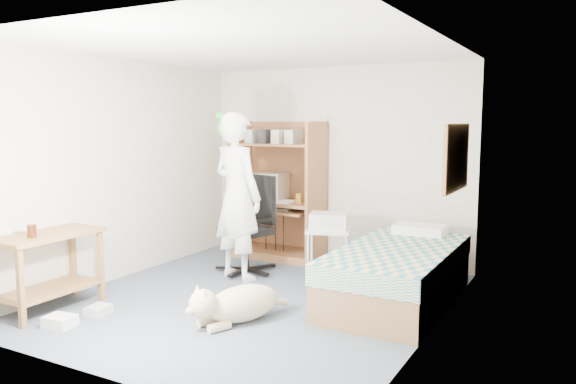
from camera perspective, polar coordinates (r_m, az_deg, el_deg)
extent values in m
plane|color=#495363|center=(5.82, -3.46, -10.85)|extent=(4.00, 4.00, 0.00)
cube|color=beige|center=(7.32, 4.84, 2.84)|extent=(3.60, 0.02, 2.50)
cube|color=beige|center=(4.85, 14.75, 0.45)|extent=(0.02, 4.00, 2.50)
cube|color=beige|center=(6.69, -16.71, 2.16)|extent=(0.02, 4.00, 2.50)
cube|color=white|center=(5.58, -3.66, 14.39)|extent=(3.60, 4.00, 0.02)
cube|color=brown|center=(7.71, -4.84, 0.44)|extent=(0.04, 0.60, 1.80)
cube|color=brown|center=(7.14, 2.95, -0.08)|extent=(0.04, 0.60, 1.80)
cube|color=brown|center=(7.66, -0.02, 0.42)|extent=(1.20, 0.02, 1.80)
cube|color=brown|center=(7.43, -1.09, -1.04)|extent=(1.12, 0.60, 0.04)
cube|color=brown|center=(7.37, -1.40, -1.88)|extent=(1.00, 0.50, 0.03)
cube|color=brown|center=(7.36, -1.11, 4.83)|extent=(1.12, 0.55, 0.03)
cube|color=brown|center=(7.55, -1.08, -6.22)|extent=(1.12, 0.60, 0.10)
cube|color=brown|center=(5.76, 10.99, -9.27)|extent=(1.00, 2.00, 0.36)
cube|color=teal|center=(5.69, 11.06, -6.57)|extent=(1.02, 2.02, 0.20)
cube|color=white|center=(6.41, 13.27, -3.80)|extent=(0.55, 0.35, 0.12)
cube|color=brown|center=(5.79, -23.26, -4.05)|extent=(0.50, 1.00, 0.04)
cube|color=brown|center=(5.46, -25.50, -8.92)|extent=(0.05, 0.05, 0.70)
cube|color=brown|center=(6.30, -20.98, -6.61)|extent=(0.05, 0.05, 0.70)
cube|color=brown|center=(6.00, -18.49, -7.16)|extent=(0.05, 0.05, 0.70)
cube|color=brown|center=(5.91, -23.00, -9.10)|extent=(0.46, 0.92, 0.03)
cube|color=#9E6E47|center=(5.71, 16.77, 3.37)|extent=(0.03, 0.90, 0.60)
cube|color=brown|center=(5.70, 16.85, 6.49)|extent=(0.04, 0.94, 0.04)
cube|color=brown|center=(5.74, 16.63, 0.29)|extent=(0.04, 0.94, 0.04)
cylinder|color=black|center=(6.81, -4.26, -7.79)|extent=(0.65, 0.65, 0.06)
cylinder|color=black|center=(6.76, -4.27, -6.11)|extent=(0.06, 0.06, 0.43)
cube|color=black|center=(6.71, -4.29, -3.96)|extent=(0.62, 0.62, 0.09)
cube|color=black|center=(6.81, -2.74, -0.75)|extent=(0.45, 0.19, 0.59)
cube|color=black|center=(6.88, -5.76, -2.33)|extent=(0.13, 0.32, 0.04)
cube|color=black|center=(6.48, -2.76, -2.89)|extent=(0.13, 0.32, 0.04)
imported|color=white|center=(6.40, -5.17, -0.45)|extent=(0.80, 0.63, 1.91)
ellipsoid|color=#138525|center=(6.48, -6.63, 6.45)|extent=(0.14, 0.14, 0.22)
sphere|color=#138525|center=(6.45, -6.95, 7.68)|extent=(0.10, 0.10, 0.10)
cone|color=orange|center=(6.42, -7.29, 7.68)|extent=(0.05, 0.05, 0.04)
cylinder|color=#138525|center=(6.51, -6.24, 5.32)|extent=(0.07, 0.16, 0.14)
ellipsoid|color=#CAB987|center=(5.19, -4.59, -11.21)|extent=(0.61, 0.81, 0.33)
sphere|color=#CAB987|center=(4.97, -8.62, -11.13)|extent=(0.24, 0.24, 0.24)
cone|color=#CAB987|center=(4.97, -9.20, -9.75)|extent=(0.07, 0.07, 0.09)
cone|color=#CAB987|center=(4.87, -8.50, -10.11)|extent=(0.07, 0.07, 0.09)
ellipsoid|color=#CAB987|center=(4.93, -9.67, -11.78)|extent=(0.13, 0.15, 0.08)
cylinder|color=#CAB987|center=(5.42, -1.07, -11.07)|extent=(0.15, 0.24, 0.12)
cube|color=silver|center=(6.43, 4.14, -3.90)|extent=(0.59, 0.53, 0.04)
cube|color=silver|center=(6.52, 4.11, -7.52)|extent=(0.54, 0.48, 0.03)
cylinder|color=silver|center=(6.44, 1.76, -6.46)|extent=(0.03, 0.03, 0.57)
cylinder|color=silver|center=(6.26, 5.28, -6.88)|extent=(0.03, 0.03, 0.57)
cylinder|color=silver|center=(6.73, 3.04, -5.87)|extent=(0.03, 0.03, 0.57)
cylinder|color=silver|center=(6.56, 6.44, -6.25)|extent=(0.03, 0.03, 0.57)
cube|color=beige|center=(6.41, 4.15, -2.94)|extent=(0.50, 0.44, 0.18)
cube|color=beige|center=(7.50, -1.69, 0.62)|extent=(0.40, 0.42, 0.35)
cube|color=navy|center=(7.33, -2.35, 0.46)|extent=(0.30, 0.04, 0.24)
cube|color=beige|center=(7.32, -1.44, -1.70)|extent=(0.47, 0.21, 0.03)
cylinder|color=gold|center=(7.21, 1.12, -0.64)|extent=(0.08, 0.08, 0.12)
cylinder|color=#3C1909|center=(5.62, -24.59, -3.61)|extent=(0.08, 0.08, 0.12)
cube|color=silver|center=(5.45, -22.16, -12.08)|extent=(0.27, 0.23, 0.10)
cube|color=#B6B6B1|center=(5.66, -18.69, -11.29)|extent=(0.21, 0.24, 0.08)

